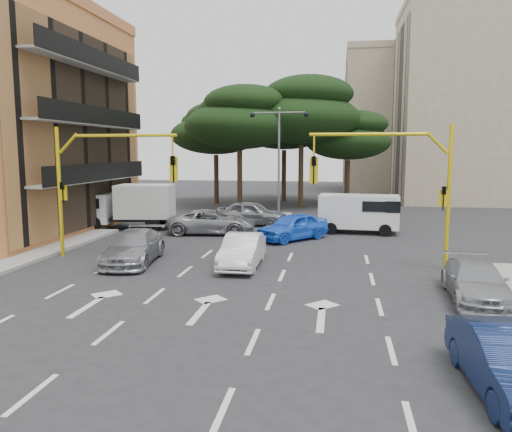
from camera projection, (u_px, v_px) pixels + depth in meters
The scene contains 21 objects.
ground at pixel (233, 273), 20.16m from camera, with size 120.00×120.00×0.00m, color #28282B.
median_strip at pixel (278, 218), 35.81m from camera, with size 1.40×6.00×0.15m, color gray.
apartment_beige_near at pixel (508, 103), 47.08m from camera, with size 20.20×12.15×18.70m.
apartment_beige_far at pixel (412, 121), 60.06m from camera, with size 16.20×12.15×16.70m.
pine_left_near at pixel (240, 118), 41.27m from camera, with size 9.15×9.15×10.23m.
pine_center at pixel (302, 110), 42.34m from camera, with size 9.98×9.98×11.16m.
pine_left_far at pixel (216, 128), 45.75m from camera, with size 8.32×8.32×9.30m.
pine_right at pixel (349, 135), 43.94m from camera, with size 7.49×7.49×8.37m.
pine_back at pixel (285, 122), 47.64m from camera, with size 9.15×9.15×10.23m.
signal_mast_right at pixel (404, 176), 20.52m from camera, with size 5.79×0.37×6.00m.
signal_mast_left at pixel (95, 174), 22.67m from camera, with size 5.79×0.37×6.00m.
street_lamp_center at pixel (279, 143), 35.10m from camera, with size 4.16×0.36×7.77m.
car_white_hatch at pixel (242, 251), 21.24m from camera, with size 1.48×4.23×1.39m, color silver.
car_blue_compact at pixel (293, 227), 27.57m from camera, with size 1.77×4.39×1.50m, color blue.
car_silver_wagon at pixel (134, 247), 21.97m from camera, with size 1.98×4.87×1.41m, color gray.
car_silver_cross_a at pixel (212, 222), 29.58m from camera, with size 2.37×5.15×1.43m, color gray.
car_silver_cross_b at pixel (252, 213), 33.00m from camera, with size 1.88×4.67×1.59m, color gray.
car_navy_parked at pixel (509, 362), 10.13m from camera, with size 1.45×4.15×1.37m, color #0C193F.
car_silver_parked at pixel (476, 281), 16.51m from camera, with size 1.78×4.39×1.27m, color #97999E.
van_white at pixel (359, 214), 29.91m from camera, with size 2.11×4.66×2.33m, color white, non-canonical shape.
box_truck_a at pixel (129, 207), 31.44m from camera, with size 2.39×5.69×2.80m, color white, non-canonical shape.
Camera 1 is at (4.07, -19.27, 4.97)m, focal length 35.00 mm.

